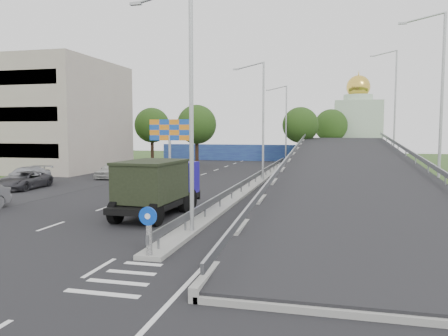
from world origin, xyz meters
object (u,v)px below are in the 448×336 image
(lamp_post_near, at_px, (187,97))
(lamp_post_mid, at_px, (261,115))
(billboard, at_px, (170,133))
(parked_car_d, at_px, (26,177))
(church, at_px, (357,125))
(dump_truck, at_px, (158,184))
(lamp_post_far, at_px, (285,120))
(parked_car_c, at_px, (24,181))
(sign_bollard, at_px, (149,231))
(parked_car_e, at_px, (113,170))

(lamp_post_near, xyz_separation_m, lamp_post_mid, (0.00, 20.00, 0.00))
(billboard, bearing_deg, parked_car_d, -130.36)
(lamp_post_mid, xyz_separation_m, church, (9.89, 34.00, -0.50))
(dump_truck, bearing_deg, church, 78.16)
(lamp_post_mid, xyz_separation_m, lamp_post_far, (0.00, 20.00, 0.00))
(parked_car_c, bearing_deg, sign_bollard, -46.02)
(lamp_post_far, bearing_deg, lamp_post_near, -90.00)
(parked_car_c, bearing_deg, billboard, 51.79)
(billboard, distance_m, parked_car_e, 6.35)
(billboard, distance_m, parked_car_c, 13.85)
(church, xyz_separation_m, dump_truck, (-12.77, -50.16, -3.70))
(lamp_post_near, bearing_deg, church, 79.62)
(dump_truck, relative_size, parked_car_c, 1.39)
(sign_bollard, relative_size, parked_car_d, 0.31)
(church, height_order, billboard, church)
(sign_bollard, relative_size, parked_car_e, 0.37)
(billboard, bearing_deg, parked_car_e, -152.11)
(billboard, distance_m, dump_truck, 19.37)
(billboard, height_order, parked_car_e, billboard)
(lamp_post_far, xyz_separation_m, parked_car_c, (-16.59, -29.11, -5.14))
(church, xyz_separation_m, parked_car_d, (-27.35, -41.82, -4.53))
(lamp_post_mid, distance_m, parked_car_c, 19.61)
(church, relative_size, parked_car_e, 3.09)
(dump_truck, bearing_deg, lamp_post_mid, 82.33)
(lamp_post_near, bearing_deg, parked_car_e, 125.37)
(dump_truck, bearing_deg, parked_car_c, 155.24)
(parked_car_d, bearing_deg, sign_bollard, -49.61)
(lamp_post_near, xyz_separation_m, lamp_post_far, (0.00, 40.00, 0.00))
(sign_bollard, height_order, parked_car_e, sign_bollard)
(sign_bollard, relative_size, dump_truck, 0.25)
(parked_car_d, height_order, parked_car_e, parked_car_d)
(lamp_post_far, xyz_separation_m, parked_car_e, (-13.84, -20.50, -5.05))
(parked_car_c, height_order, parked_car_e, parked_car_e)
(lamp_post_near, relative_size, parked_car_e, 2.26)
(church, relative_size, parked_car_d, 2.58)
(lamp_post_far, bearing_deg, billboard, -116.84)
(billboard, xyz_separation_m, dump_truck, (6.23, -18.16, -2.57))
(parked_car_d, relative_size, parked_car_e, 1.20)
(sign_bollard, height_order, lamp_post_far, lamp_post_far)
(lamp_post_far, relative_size, dump_truck, 1.50)
(lamp_post_near, xyz_separation_m, parked_car_d, (-17.46, 12.18, -5.03))
(lamp_post_mid, relative_size, dump_truck, 1.50)
(sign_bollard, distance_m, parked_car_e, 27.07)
(church, bearing_deg, parked_car_d, -123.18)
(church, bearing_deg, lamp_post_near, -100.38)
(lamp_post_far, xyz_separation_m, billboard, (-9.11, -18.00, -1.62))
(parked_car_e, bearing_deg, dump_truck, -55.32)
(lamp_post_far, distance_m, church, 17.15)
(billboard, xyz_separation_m, parked_car_e, (-4.73, -2.50, -3.42))
(lamp_post_mid, height_order, billboard, lamp_post_mid)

